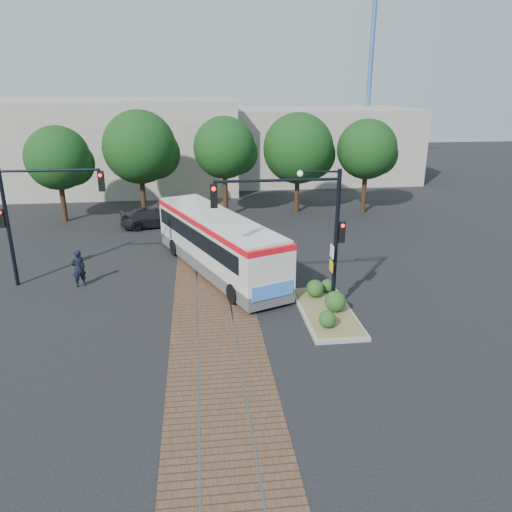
{
  "coord_description": "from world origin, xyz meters",
  "views": [
    {
      "loc": [
        -0.53,
        -19.97,
        9.47
      ],
      "look_at": [
        2.13,
        2.34,
        1.6
      ],
      "focal_mm": 35.0,
      "sensor_mm": 36.0,
      "label": 1
    }
  ],
  "objects_px": {
    "city_bus": "(217,241)",
    "signal_pole_left": "(30,208)",
    "officer": "(79,268)",
    "parked_car": "(154,217)",
    "signal_pole_main": "(308,220)",
    "traffic_island": "(327,306)"
  },
  "relations": [
    {
      "from": "traffic_island",
      "to": "signal_pole_main",
      "type": "height_order",
      "value": "signal_pole_main"
    },
    {
      "from": "city_bus",
      "to": "parked_car",
      "type": "height_order",
      "value": "city_bus"
    },
    {
      "from": "city_bus",
      "to": "signal_pole_left",
      "type": "xyz_separation_m",
      "value": [
        -8.75,
        -0.76,
        2.19
      ]
    },
    {
      "from": "officer",
      "to": "parked_car",
      "type": "xyz_separation_m",
      "value": [
        2.8,
        10.36,
        -0.28
      ]
    },
    {
      "from": "city_bus",
      "to": "signal_pole_left",
      "type": "distance_m",
      "value": 9.05
    },
    {
      "from": "city_bus",
      "to": "officer",
      "type": "distance_m",
      "value": 6.94
    },
    {
      "from": "signal_pole_main",
      "to": "officer",
      "type": "bearing_deg",
      "value": 157.35
    },
    {
      "from": "traffic_island",
      "to": "parked_car",
      "type": "height_order",
      "value": "parked_car"
    },
    {
      "from": "signal_pole_main",
      "to": "parked_car",
      "type": "relative_size",
      "value": 1.33
    },
    {
      "from": "parked_car",
      "to": "signal_pole_left",
      "type": "bearing_deg",
      "value": 139.3
    },
    {
      "from": "city_bus",
      "to": "traffic_island",
      "type": "bearing_deg",
      "value": -74.02
    },
    {
      "from": "signal_pole_main",
      "to": "officer",
      "type": "xyz_separation_m",
      "value": [
        -10.26,
        4.28,
        -3.23
      ]
    },
    {
      "from": "city_bus",
      "to": "signal_pole_main",
      "type": "relative_size",
      "value": 1.88
    },
    {
      "from": "city_bus",
      "to": "parked_car",
      "type": "relative_size",
      "value": 2.5
    },
    {
      "from": "signal_pole_main",
      "to": "officer",
      "type": "height_order",
      "value": "signal_pole_main"
    },
    {
      "from": "signal_pole_left",
      "to": "officer",
      "type": "relative_size",
      "value": 3.22
    },
    {
      "from": "signal_pole_left",
      "to": "parked_car",
      "type": "bearing_deg",
      "value": 64.11
    },
    {
      "from": "officer",
      "to": "parked_car",
      "type": "relative_size",
      "value": 0.41
    },
    {
      "from": "signal_pole_main",
      "to": "parked_car",
      "type": "bearing_deg",
      "value": 116.99
    },
    {
      "from": "signal_pole_main",
      "to": "city_bus",
      "type": "bearing_deg",
      "value": 122.0
    },
    {
      "from": "signal_pole_left",
      "to": "parked_car",
      "type": "distance_m",
      "value": 11.4
    },
    {
      "from": "traffic_island",
      "to": "signal_pole_left",
      "type": "height_order",
      "value": "signal_pole_left"
    }
  ]
}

